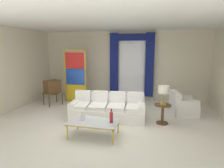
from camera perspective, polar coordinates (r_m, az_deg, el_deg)
ground_plane at (r=5.89m, az=-1.91°, el=-11.66°), size 16.00×16.00×0.00m
wall_rear at (r=8.49m, az=3.31°, el=5.56°), size 8.00×0.12×3.00m
wall_left at (r=7.79m, az=-27.82°, el=3.95°), size 0.12×7.00×3.00m
ceiling_slab at (r=6.29m, az=-0.14°, el=17.77°), size 8.00×7.60×0.04m
curtained_window at (r=8.25m, az=5.91°, el=7.06°), size 2.00×0.17×2.70m
couch_white_long at (r=6.19m, az=-1.21°, el=-7.55°), size 2.40×1.11×0.86m
coffee_table at (r=4.94m, az=-5.57°, el=-11.46°), size 1.24×0.72×0.41m
bottle_blue_decanter at (r=4.77m, az=-0.21°, el=-9.88°), size 0.08×0.08×0.36m
bottle_crystal_tall at (r=5.03m, az=-8.88°, el=-9.78°), size 0.11×0.11×0.22m
vintage_tv at (r=7.93m, az=-17.54°, el=-0.89°), size 0.75×0.77×1.35m
armchair_white at (r=6.98m, az=20.30°, el=-6.27°), size 0.95×0.94×0.80m
stained_glass_divider at (r=8.00m, az=-10.98°, el=1.90°), size 0.95×0.05×2.20m
peacock_figurine at (r=7.62m, az=-8.49°, el=-4.89°), size 0.44×0.60×0.50m
round_side_table at (r=5.93m, az=14.99°, el=-8.21°), size 0.48×0.48×0.59m
table_lamp_brass at (r=5.76m, az=15.31°, el=-1.85°), size 0.32×0.32×0.57m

